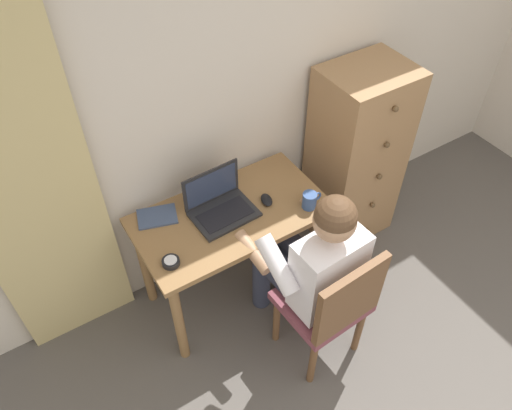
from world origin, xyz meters
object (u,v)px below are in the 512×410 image
desk (232,228)px  dresser (356,157)px  chair (331,304)px  computer_mouse (267,200)px  notebook_pad (157,216)px  person_seated (311,260)px  desk_clock (171,262)px  laptop (220,204)px  coffee_mug (310,200)px

desk → dresser: size_ratio=0.85×
chair → computer_mouse: 0.67m
chair → notebook_pad: size_ratio=4.20×
dresser → notebook_pad: dresser is taller
person_seated → notebook_pad: 0.86m
desk → computer_mouse: 0.26m
dresser → chair: 1.07m
dresser → desk_clock: size_ratio=13.89×
chair → desk_clock: size_ratio=9.79×
dresser → laptop: 1.03m
desk_clock → chair: bearing=-38.5°
desk → laptop: (-0.04, 0.05, 0.17)m
desk → desk_clock: desk_clock is taller
desk_clock → notebook_pad: desk_clock is taller
computer_mouse → desk_clock: 0.65m
coffee_mug → laptop: bearing=151.9°
chair → coffee_mug: (0.18, 0.47, 0.27)m
computer_mouse → notebook_pad: bearing=173.7°
dresser → notebook_pad: size_ratio=5.95×
desk_clock → notebook_pad: size_ratio=0.43×
chair → computer_mouse: chair is taller
chair → desk_clock: 0.85m
dresser → chair: bearing=-135.9°
laptop → computer_mouse: laptop is taller
dresser → computer_mouse: bearing=-171.3°
coffee_mug → chair: bearing=-111.2°
dresser → computer_mouse: dresser is taller
dresser → coffee_mug: size_ratio=10.42×
chair → laptop: (-0.25, 0.70, 0.28)m
person_seated → laptop: 0.58m
laptop → notebook_pad: 0.35m
laptop → computer_mouse: size_ratio=3.51×
desk_clock → laptop: bearing=26.0°
desk → coffee_mug: coffee_mug is taller
notebook_pad → chair: bearing=-38.3°
laptop → coffee_mug: (0.43, -0.23, -0.00)m
desk → chair: bearing=-71.5°
computer_mouse → laptop: bearing=177.8°
desk_clock → coffee_mug: bearing=-3.0°
computer_mouse → notebook_pad: computer_mouse is taller
dresser → person_seated: bearing=-144.3°
dresser → desk_clock: bearing=-170.7°
person_seated → desk_clock: (-0.63, 0.33, 0.06)m
person_seated → desk_clock: 0.71m
chair → desk: bearing=108.5°
person_seated → computer_mouse: person_seated is taller
dresser → chair: size_ratio=1.42×
chair → notebook_pad: chair is taller
person_seated → laptop: (-0.24, 0.51, 0.10)m
laptop → notebook_pad: laptop is taller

